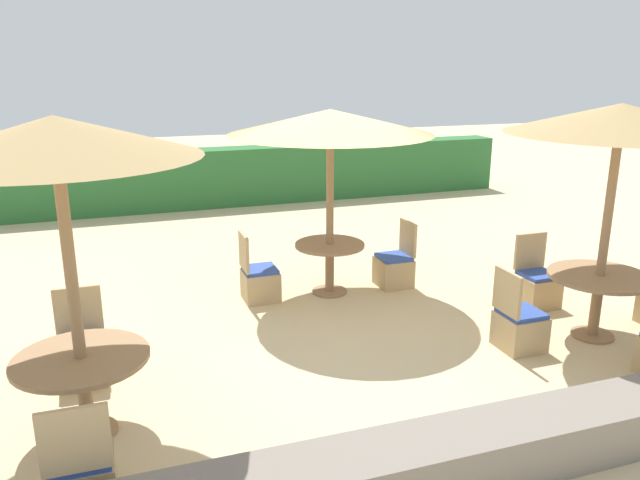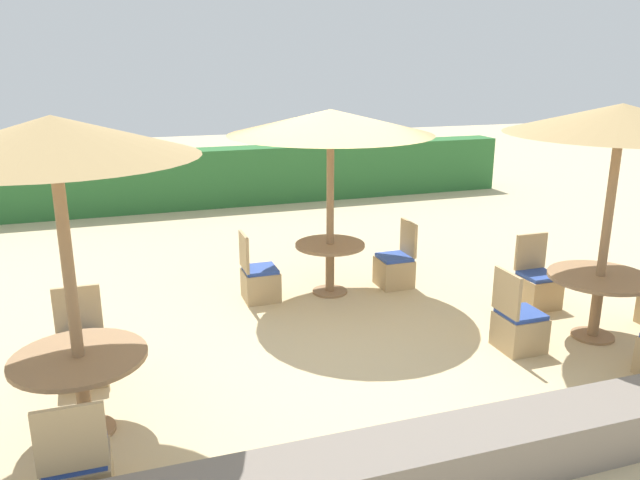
{
  "view_description": "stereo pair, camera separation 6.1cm",
  "coord_description": "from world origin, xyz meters",
  "views": [
    {
      "loc": [
        -2.48,
        -6.59,
        3.12
      ],
      "look_at": [
        0.0,
        0.6,
        0.9
      ],
      "focal_mm": 35.0,
      "sensor_mm": 36.0,
      "label": 1
    },
    {
      "loc": [
        -2.42,
        -6.61,
        3.12
      ],
      "look_at": [
        0.0,
        0.6,
        0.9
      ],
      "focal_mm": 35.0,
      "sensor_mm": 36.0,
      "label": 2
    }
  ],
  "objects": [
    {
      "name": "ground_plane",
      "position": [
        0.0,
        0.0,
        0.0
      ],
      "size": [
        40.0,
        40.0,
        0.0
      ],
      "primitive_type": "plane",
      "color": "#D1BA8C"
    },
    {
      "name": "hedge_row",
      "position": [
        0.0,
        6.85,
        0.62
      ],
      "size": [
        13.0,
        0.7,
        1.25
      ],
      "primitive_type": "cube",
      "color": "#2D6B33",
      "rests_on": "ground_plane"
    },
    {
      "name": "stone_border",
      "position": [
        0.0,
        -3.07,
        0.21
      ],
      "size": [
        10.0,
        0.56,
        0.42
      ],
      "primitive_type": "cube",
      "color": "slate",
      "rests_on": "ground_plane"
    },
    {
      "name": "parasol_center",
      "position": [
        0.28,
        1.02,
        2.33
      ],
      "size": [
        2.68,
        2.68,
        2.5
      ],
      "color": "#93704C",
      "rests_on": "ground_plane"
    },
    {
      "name": "round_table_center",
      "position": [
        0.28,
        1.02,
        0.53
      ],
      "size": [
        0.95,
        0.95,
        0.71
      ],
      "color": "#93704C",
      "rests_on": "ground_plane"
    },
    {
      "name": "patio_chair_center_east",
      "position": [
        1.26,
        0.99,
        0.26
      ],
      "size": [
        0.46,
        0.46,
        0.93
      ],
      "rotation": [
        0.0,
        0.0,
        1.57
      ],
      "color": "tan",
      "rests_on": "ground_plane"
    },
    {
      "name": "patio_chair_center_west",
      "position": [
        -0.7,
        1.08,
        0.26
      ],
      "size": [
        0.46,
        0.46,
        0.93
      ],
      "rotation": [
        0.0,
        0.0,
        -1.57
      ],
      "color": "tan",
      "rests_on": "ground_plane"
    },
    {
      "name": "parasol_front_right",
      "position": [
        2.71,
        -1.31,
        2.49
      ],
      "size": [
        2.42,
        2.42,
        2.67
      ],
      "color": "#93704C",
      "rests_on": "ground_plane"
    },
    {
      "name": "round_table_front_right",
      "position": [
        2.71,
        -1.31,
        0.61
      ],
      "size": [
        1.15,
        1.15,
        0.76
      ],
      "color": "#93704C",
      "rests_on": "ground_plane"
    },
    {
      "name": "patio_chair_front_right_north",
      "position": [
        2.69,
        -0.29,
        0.26
      ],
      "size": [
        0.46,
        0.46,
        0.93
      ],
      "rotation": [
        0.0,
        0.0,
        3.14
      ],
      "color": "tan",
      "rests_on": "ground_plane"
    },
    {
      "name": "patio_chair_front_right_west",
      "position": [
        1.68,
        -1.3,
        0.26
      ],
      "size": [
        0.46,
        0.46,
        0.93
      ],
      "rotation": [
        0.0,
        0.0,
        -1.57
      ],
      "color": "tan",
      "rests_on": "ground_plane"
    },
    {
      "name": "parasol_front_left",
      "position": [
        -2.83,
        -1.49,
        2.53
      ],
      "size": [
        2.22,
        2.22,
        2.71
      ],
      "color": "#93704C",
      "rests_on": "ground_plane"
    },
    {
      "name": "round_table_front_left",
      "position": [
        -2.83,
        -1.49,
        0.59
      ],
      "size": [
        1.12,
        1.12,
        0.73
      ],
      "color": "#93704C",
      "rests_on": "ground_plane"
    },
    {
      "name": "patio_chair_front_left_north",
      "position": [
        -2.89,
        -0.48,
        0.26
      ],
      "size": [
        0.46,
        0.46,
        0.93
      ],
      "rotation": [
        0.0,
        0.0,
        3.14
      ],
      "color": "tan",
      "rests_on": "ground_plane"
    },
    {
      "name": "patio_chair_front_left_south",
      "position": [
        -2.85,
        -2.48,
        0.26
      ],
      "size": [
        0.46,
        0.46,
        0.93
      ],
      "color": "tan",
      "rests_on": "ground_plane"
    }
  ]
}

